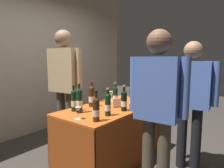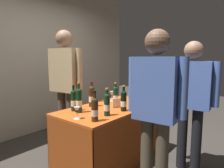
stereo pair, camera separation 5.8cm
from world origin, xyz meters
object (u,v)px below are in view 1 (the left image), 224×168
object	(u,v)px
flower_vase	(145,93)
taster_foreground_right	(191,95)
wine_glass_mid	(78,111)
wine_glass_near_vendor	(112,94)
tasting_table	(112,124)
display_bottle_0	(124,100)
featured_wine_bottle	(115,95)
vendor_presenter	(65,78)

from	to	relation	value
flower_vase	taster_foreground_right	world-z (taller)	taster_foreground_right
wine_glass_mid	taster_foreground_right	xyz separation A→B (m)	(1.07, -0.82, 0.10)
wine_glass_near_vendor	wine_glass_mid	xyz separation A→B (m)	(-0.91, -0.26, -0.01)
tasting_table	wine_glass_mid	xyz separation A→B (m)	(-0.64, -0.05, 0.32)
tasting_table	wine_glass_near_vendor	size ratio (longest dim) A/B	10.08
wine_glass_near_vendor	wine_glass_mid	size ratio (longest dim) A/B	1.13
display_bottle_0	flower_vase	distance (m)	0.62
taster_foreground_right	wine_glass_mid	bearing A→B (deg)	46.95
wine_glass_near_vendor	wine_glass_mid	distance (m)	0.94
featured_wine_bottle	wine_glass_mid	world-z (taller)	featured_wine_bottle
tasting_table	wine_glass_mid	bearing A→B (deg)	-175.69
tasting_table	display_bottle_0	bearing A→B (deg)	-107.35
wine_glass_mid	wine_glass_near_vendor	bearing A→B (deg)	16.18
featured_wine_bottle	wine_glass_mid	distance (m)	0.80
featured_wine_bottle	vendor_presenter	distance (m)	0.79
flower_vase	display_bottle_0	bearing A→B (deg)	-175.71
flower_vase	vendor_presenter	distance (m)	1.20
featured_wine_bottle	taster_foreground_right	size ratio (longest dim) A/B	0.19
tasting_table	wine_glass_near_vendor	distance (m)	0.48
featured_wine_bottle	flower_vase	world-z (taller)	flower_vase
flower_vase	vendor_presenter	size ratio (longest dim) A/B	0.21
featured_wine_bottle	flower_vase	bearing A→B (deg)	-32.84
tasting_table	flower_vase	bearing A→B (deg)	-19.58
display_bottle_0	vendor_presenter	bearing A→B (deg)	94.40
wine_glass_near_vendor	featured_wine_bottle	bearing A→B (deg)	-126.56
wine_glass_mid	flower_vase	xyz separation A→B (m)	(1.19, -0.15, 0.03)
featured_wine_bottle	taster_foreground_right	distance (m)	0.98
featured_wine_bottle	flower_vase	distance (m)	0.47
tasting_table	featured_wine_bottle	world-z (taller)	featured_wine_bottle
wine_glass_near_vendor	flower_vase	size ratio (longest dim) A/B	0.40
wine_glass_mid	tasting_table	bearing A→B (deg)	4.31
wine_glass_mid	vendor_presenter	world-z (taller)	vendor_presenter
wine_glass_mid	flower_vase	distance (m)	1.20
wine_glass_near_vendor	vendor_presenter	xyz separation A→B (m)	(-0.42, 0.55, 0.24)
wine_glass_near_vendor	vendor_presenter	world-z (taller)	vendor_presenter
wine_glass_mid	taster_foreground_right	size ratio (longest dim) A/B	0.08
display_bottle_0	taster_foreground_right	xyz separation A→B (m)	(0.51, -0.63, 0.07)
flower_vase	vendor_presenter	world-z (taller)	vendor_presenter
flower_vase	featured_wine_bottle	bearing A→B (deg)	147.16
display_bottle_0	wine_glass_mid	distance (m)	0.60
display_bottle_0	wine_glass_mid	world-z (taller)	display_bottle_0
wine_glass_mid	featured_wine_bottle	bearing A→B (deg)	7.83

